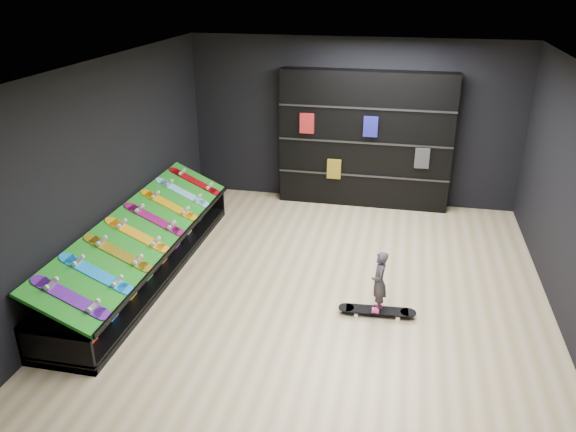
% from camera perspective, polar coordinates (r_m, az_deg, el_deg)
% --- Properties ---
extents(floor, '(6.00, 7.00, 0.01)m').
position_cam_1_polar(floor, '(7.75, 3.34, -7.68)').
color(floor, tan).
rests_on(floor, ground).
extents(ceiling, '(6.00, 7.00, 0.01)m').
position_cam_1_polar(ceiling, '(6.71, 3.96, 14.80)').
color(ceiling, white).
rests_on(ceiling, ground).
extents(wall_back, '(6.00, 0.02, 3.00)m').
position_cam_1_polar(wall_back, '(10.41, 6.58, 9.44)').
color(wall_back, black).
rests_on(wall_back, ground).
extents(wall_front, '(6.00, 0.02, 3.00)m').
position_cam_1_polar(wall_front, '(4.08, -4.10, -14.67)').
color(wall_front, black).
rests_on(wall_front, ground).
extents(wall_left, '(0.02, 7.00, 3.00)m').
position_cam_1_polar(wall_left, '(8.06, -18.03, 4.19)').
color(wall_left, black).
rests_on(wall_left, ground).
extents(display_rack, '(0.90, 4.50, 0.50)m').
position_cam_1_polar(display_rack, '(8.33, -14.25, -4.09)').
color(display_rack, black).
rests_on(display_rack, ground).
extents(turf_ramp, '(0.92, 4.50, 0.46)m').
position_cam_1_polar(turf_ramp, '(8.11, -14.26, -1.24)').
color(turf_ramp, '#116610').
rests_on(turf_ramp, display_rack).
extents(back_shelving, '(3.08, 0.36, 2.46)m').
position_cam_1_polar(back_shelving, '(10.29, 7.81, 7.65)').
color(back_shelving, black).
rests_on(back_shelving, ground).
extents(floor_skateboard, '(0.99, 0.28, 0.09)m').
position_cam_1_polar(floor_skateboard, '(7.32, 9.02, -9.62)').
color(floor_skateboard, black).
rests_on(floor_skateboard, ground).
extents(child, '(0.15, 0.20, 0.49)m').
position_cam_1_polar(child, '(7.16, 9.16, -7.71)').
color(child, black).
rests_on(child, floor_skateboard).
extents(display_board_0, '(0.93, 0.22, 0.50)m').
position_cam_1_polar(display_board_0, '(6.65, -21.18, -7.74)').
color(display_board_0, purple).
rests_on(display_board_0, turf_ramp).
extents(display_board_1, '(0.93, 0.22, 0.50)m').
position_cam_1_polar(display_board_1, '(7.04, -18.88, -5.57)').
color(display_board_1, blue).
rests_on(display_board_1, turf_ramp).
extents(display_board_2, '(0.93, 0.22, 0.50)m').
position_cam_1_polar(display_board_2, '(7.45, -16.84, -3.62)').
color(display_board_2, yellow).
rests_on(display_board_2, turf_ramp).
extents(display_board_3, '(0.93, 0.22, 0.50)m').
position_cam_1_polar(display_board_3, '(7.88, -15.03, -1.88)').
color(display_board_3, orange).
rests_on(display_board_3, turf_ramp).
extents(display_board_4, '(0.93, 0.22, 0.50)m').
position_cam_1_polar(display_board_4, '(8.32, -13.41, -0.32)').
color(display_board_4, '#E5198C').
rests_on(display_board_4, turf_ramp).
extents(display_board_5, '(0.93, 0.22, 0.50)m').
position_cam_1_polar(display_board_5, '(8.77, -11.95, 1.09)').
color(display_board_5, yellow).
rests_on(display_board_5, turf_ramp).
extents(display_board_6, '(0.93, 0.22, 0.50)m').
position_cam_1_polar(display_board_6, '(9.23, -10.64, 2.35)').
color(display_board_6, '#0CB2E5').
rests_on(display_board_6, turf_ramp).
extents(display_board_7, '(0.93, 0.22, 0.50)m').
position_cam_1_polar(display_board_7, '(9.70, -9.45, 3.50)').
color(display_board_7, red).
rests_on(display_board_7, turf_ramp).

